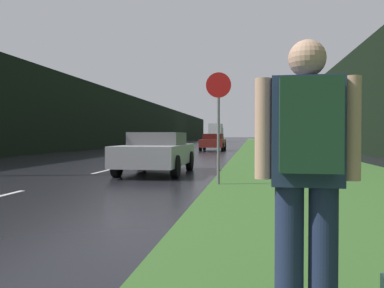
{
  "coord_description": "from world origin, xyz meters",
  "views": [
    {
      "loc": [
        5.02,
        -0.22,
        1.22
      ],
      "look_at": [
        2.91,
        14.33,
        0.92
      ],
      "focal_mm": 38.0,
      "sensor_mm": 36.0,
      "label": 1
    }
  ],
  "objects_px": {
    "car_passing_far": "(213,142)",
    "delivery_truck": "(216,132)",
    "stop_sign": "(218,117)",
    "hitchhiker_with_backpack": "(307,167)",
    "car_passing_near": "(157,152)"
  },
  "relations": [
    {
      "from": "car_passing_far",
      "to": "delivery_truck",
      "type": "xyz_separation_m",
      "value": [
        -3.99,
        49.9,
        1.18
      ]
    },
    {
      "from": "stop_sign",
      "to": "car_passing_far",
      "type": "height_order",
      "value": "stop_sign"
    },
    {
      "from": "car_passing_far",
      "to": "delivery_truck",
      "type": "relative_size",
      "value": 0.5
    },
    {
      "from": "hitchhiker_with_backpack",
      "to": "car_passing_near",
      "type": "distance_m",
      "value": 10.89
    },
    {
      "from": "hitchhiker_with_backpack",
      "to": "car_passing_near",
      "type": "height_order",
      "value": "hitchhiker_with_backpack"
    },
    {
      "from": "stop_sign",
      "to": "delivery_truck",
      "type": "xyz_separation_m",
      "value": [
        -6.22,
        72.52,
        0.22
      ]
    },
    {
      "from": "car_passing_far",
      "to": "delivery_truck",
      "type": "bearing_deg",
      "value": -85.42
    },
    {
      "from": "stop_sign",
      "to": "car_passing_near",
      "type": "distance_m",
      "value": 3.72
    },
    {
      "from": "stop_sign",
      "to": "car_passing_near",
      "type": "bearing_deg",
      "value": 128.29
    },
    {
      "from": "car_passing_near",
      "to": "delivery_truck",
      "type": "bearing_deg",
      "value": -86.72
    },
    {
      "from": "car_passing_near",
      "to": "car_passing_far",
      "type": "xyz_separation_m",
      "value": [
        0.0,
        19.8,
        0.02
      ]
    },
    {
      "from": "hitchhiker_with_backpack",
      "to": "car_passing_far",
      "type": "height_order",
      "value": "hitchhiker_with_backpack"
    },
    {
      "from": "car_passing_far",
      "to": "stop_sign",
      "type": "bearing_deg",
      "value": 95.62
    },
    {
      "from": "car_passing_near",
      "to": "car_passing_far",
      "type": "relative_size",
      "value": 1.0
    },
    {
      "from": "car_passing_far",
      "to": "delivery_truck",
      "type": "height_order",
      "value": "delivery_truck"
    }
  ]
}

